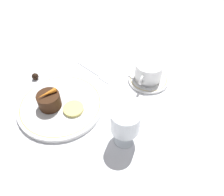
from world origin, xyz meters
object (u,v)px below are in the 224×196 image
dinner_plate (61,105)px  fork (97,74)px  wine_glass (125,123)px  dessert_cake (49,101)px  coffee_cup (148,71)px

dinner_plate → fork: (-0.18, 0.02, -0.01)m
wine_glass → dessert_cake: size_ratio=1.75×
dinner_plate → wine_glass: wine_glass is taller
dessert_cake → wine_glass: bearing=92.9°
fork → dessert_cake: bearing=-10.6°
dinner_plate → fork: bearing=174.4°
wine_glass → fork: 0.30m
coffee_cup → dinner_plate: bearing=-37.0°
dinner_plate → coffee_cup: (-0.25, 0.19, 0.03)m
coffee_cup → fork: (0.06, -0.17, -0.04)m
fork → dinner_plate: bearing=-5.6°
wine_glass → dessert_cake: bearing=-87.1°
coffee_cup → wine_glass: (0.26, 0.04, 0.04)m
fork → wine_glass: bearing=47.6°
wine_glass → fork: (-0.19, -0.21, -0.08)m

